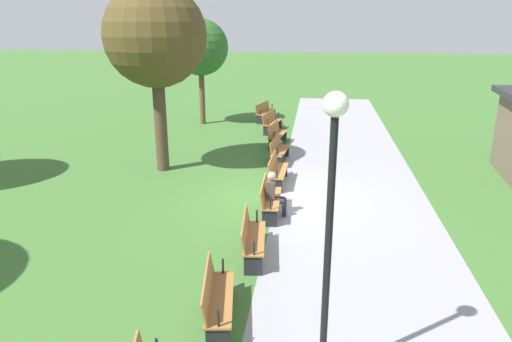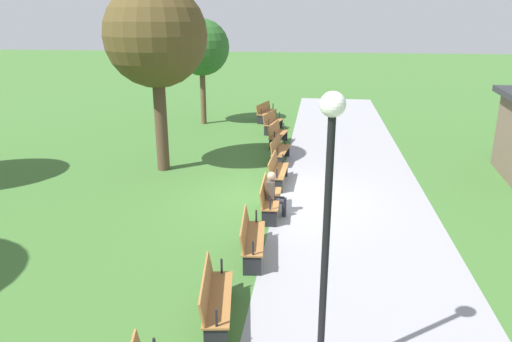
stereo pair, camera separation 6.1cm
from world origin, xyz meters
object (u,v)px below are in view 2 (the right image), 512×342
(bench_2, at_px, (277,134))
(bench_7, at_px, (214,297))
(bench_0, at_px, (266,112))
(person_seated, at_px, (274,192))
(tree_0, at_px, (156,37))
(bench_1, at_px, (272,122))
(bench_3, at_px, (279,150))
(bench_5, at_px, (269,197))
(bench_6, at_px, (251,237))
(lamp_post, at_px, (328,193))
(tree_2, at_px, (201,48))
(bench_4, at_px, (277,170))

(bench_2, height_order, bench_7, same)
(bench_0, xyz_separation_m, person_seated, (11.89, 1.57, 0.16))
(bench_2, relative_size, tree_0, 0.29)
(bench_1, distance_m, bench_3, 4.79)
(bench_0, relative_size, bench_5, 1.03)
(bench_5, distance_m, tree_0, 6.57)
(bench_0, height_order, bench_6, same)
(tree_0, bearing_deg, person_seated, 50.26)
(bench_3, xyz_separation_m, tree_0, (1.38, -3.86, 3.94))
(bench_1, relative_size, lamp_post, 0.43)
(tree_2, relative_size, lamp_post, 1.19)
(bench_2, relative_size, bench_6, 1.01)
(bench_1, relative_size, bench_4, 1.03)
(bench_2, distance_m, lamp_post, 13.45)
(bench_0, xyz_separation_m, bench_7, (16.62, 1.00, 0.00))
(bench_1, xyz_separation_m, tree_0, (6.11, -3.15, 3.94))
(person_seated, bearing_deg, bench_7, -8.63)
(bench_1, height_order, bench_6, same)
(bench_0, relative_size, bench_2, 1.01)
(bench_1, relative_size, bench_2, 1.01)
(bench_3, distance_m, tree_0, 5.69)
(bench_2, relative_size, lamp_post, 0.42)
(bench_4, distance_m, tree_2, 10.02)
(bench_0, xyz_separation_m, bench_3, (7.06, 1.28, 0.00))
(bench_2, xyz_separation_m, tree_0, (3.76, -3.58, 3.94))
(bench_4, distance_m, bench_6, 4.79)
(bench_3, xyz_separation_m, tree_2, (-6.05, -4.23, 3.16))
(bench_2, xyz_separation_m, bench_5, (7.17, 0.43, 0.00))
(bench_4, relative_size, bench_6, 0.99)
(bench_0, distance_m, bench_2, 4.79)
(bench_1, bearing_deg, tree_2, -98.39)
(tree_2, bearing_deg, bench_4, 27.40)
(bench_2, distance_m, bench_3, 2.40)
(lamp_post, bearing_deg, bench_1, -171.81)
(bench_3, height_order, bench_4, same)
(lamp_post, bearing_deg, person_seated, -168.27)
(bench_5, xyz_separation_m, lamp_post, (5.94, 1.37, 2.42))
(bench_1, xyz_separation_m, bench_4, (7.13, 0.86, 0.00))
(bench_5, xyz_separation_m, person_seated, (0.04, 0.14, 0.16))
(bench_2, xyz_separation_m, lamp_post, (13.11, 1.80, 2.42))
(bench_3, bearing_deg, bench_1, -166.26)
(bench_4, height_order, bench_7, same)
(bench_5, bearing_deg, bench_3, 179.99)
(bench_2, distance_m, bench_5, 7.18)
(bench_5, bearing_deg, bench_4, 178.28)
(bench_5, bearing_deg, bench_2, -178.29)
(bench_6, distance_m, bench_7, 2.40)
(tree_0, bearing_deg, bench_0, 163.00)
(person_seated, bearing_deg, lamp_post, 10.01)
(bench_5, relative_size, lamp_post, 0.41)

